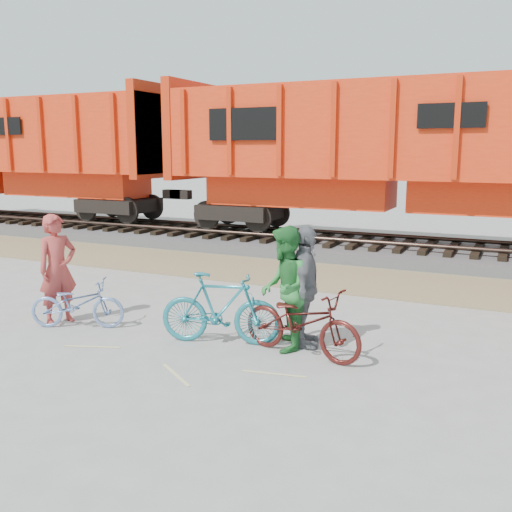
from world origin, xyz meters
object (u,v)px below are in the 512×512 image
object	(u,v)px
bicycle_blue	(77,304)
bicycle_teal	(221,308)
person_solo	(58,269)
hopper_car_center	(403,150)
person_man	(285,289)
hopper_car_left	(13,150)
person_woman	(305,287)
bicycle_maroon	(302,322)

from	to	relation	value
bicycle_blue	bicycle_teal	bearing A→B (deg)	-106.84
bicycle_blue	person_solo	bearing A→B (deg)	55.11
bicycle_teal	hopper_car_center	bearing A→B (deg)	-22.31
bicycle_teal	person_solo	distance (m)	3.16
hopper_car_center	person_man	world-z (taller)	hopper_car_center
hopper_car_left	person_man	xyz separation A→B (m)	(14.96, -8.60, -2.05)
hopper_car_center	person_woman	distance (m)	8.60
person_solo	person_woman	bearing A→B (deg)	-62.18
hopper_car_center	bicycle_blue	xyz separation A→B (m)	(-3.67, -9.11, -2.58)
bicycle_teal	bicycle_maroon	world-z (taller)	bicycle_teal
hopper_car_center	person_solo	xyz separation A→B (m)	(-4.17, -9.01, -2.04)
hopper_car_left	bicycle_blue	bearing A→B (deg)	-38.79
hopper_car_center	person_solo	bearing A→B (deg)	-114.85
bicycle_teal	person_man	size ratio (longest dim) A/B	1.00
bicycle_teal	person_man	bearing A→B (deg)	-94.27
bicycle_maroon	person_solo	size ratio (longest dim) A/B	1.02
bicycle_blue	person_man	distance (m)	3.71
hopper_car_left	bicycle_teal	xyz separation A→B (m)	(13.96, -8.80, -2.43)
person_man	bicycle_blue	bearing A→B (deg)	-103.72
hopper_car_left	person_solo	distance (m)	14.23
bicycle_maroon	person_man	world-z (taller)	person_man
bicycle_maroon	person_solo	world-z (taller)	person_solo
bicycle_teal	bicycle_maroon	bearing A→B (deg)	-103.64
hopper_car_left	hopper_car_center	size ratio (longest dim) A/B	1.00
bicycle_maroon	person_woman	size ratio (longest dim) A/B	1.04
person_solo	hopper_car_left	bearing A→B (deg)	69.53
bicycle_maroon	hopper_car_left	bearing A→B (deg)	70.72
hopper_car_left	bicycle_maroon	xyz separation A→B (m)	(15.30, -8.75, -2.49)
bicycle_blue	person_man	xyz separation A→B (m)	(3.63, 0.51, 0.53)
hopper_car_center	person_solo	world-z (taller)	hopper_car_center
person_solo	person_man	world-z (taller)	person_solo
hopper_car_center	person_solo	distance (m)	10.13
hopper_car_center	person_solo	size ratio (longest dim) A/B	7.24
person_man	bicycle_maroon	bearing A→B (deg)	43.85
bicycle_blue	bicycle_maroon	size ratio (longest dim) A/B	0.82
bicycle_blue	person_woman	world-z (taller)	person_woman
hopper_car_left	person_woman	size ratio (longest dim) A/B	7.42
hopper_car_center	person_woman	bearing A→B (deg)	-88.61
bicycle_maroon	person_solo	distance (m)	4.50
hopper_car_left	person_man	world-z (taller)	hopper_car_left
bicycle_maroon	person_man	distance (m)	0.58
bicycle_teal	bicycle_blue	bearing A→B (deg)	81.16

